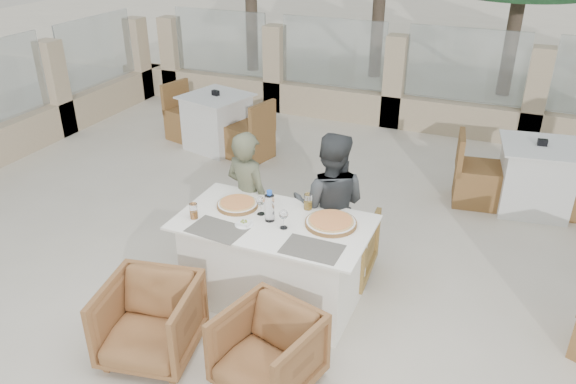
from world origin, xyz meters
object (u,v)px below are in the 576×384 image
at_px(wine_glass_near, 284,218).
at_px(beer_glass_right, 308,202).
at_px(beer_glass_left, 194,211).
at_px(bg_table_b, 535,178).
at_px(diner_left, 248,199).
at_px(bg_table_a, 217,122).
at_px(dining_table, 274,261).
at_px(pizza_right, 331,222).
at_px(pizza_left, 237,204).
at_px(water_bottle, 270,206).
at_px(armchair_near_left, 150,321).
at_px(armchair_near_right, 268,351).
at_px(armchair_far_left, 250,227).
at_px(wine_glass_centre, 261,205).
at_px(diner_right, 330,207).
at_px(olive_dish, 244,223).
at_px(armchair_far_right, 336,245).

xyz_separation_m(wine_glass_near, beer_glass_right, (0.06, 0.38, -0.02)).
xyz_separation_m(beer_glass_left, bg_table_b, (2.63, 2.84, -0.45)).
xyz_separation_m(diner_left, bg_table_a, (-1.69, 2.40, -0.28)).
bearing_deg(beer_glass_left, dining_table, 18.18).
bearing_deg(pizza_right, beer_glass_left, -162.78).
relative_size(pizza_left, water_bottle, 1.29).
relative_size(beer_glass_right, armchair_near_left, 0.20).
distance_m(wine_glass_near, armchair_near_right, 1.06).
xyz_separation_m(beer_glass_left, armchair_far_left, (0.11, 0.78, -0.55)).
relative_size(pizza_left, armchair_far_left, 0.55).
bearing_deg(armchair_near_right, armchair_far_left, 135.16).
distance_m(diner_left, bg_table_b, 3.31).
distance_m(pizza_right, armchair_near_right, 1.18).
xyz_separation_m(pizza_right, wine_glass_centre, (-0.60, -0.06, 0.06)).
bearing_deg(beer_glass_right, pizza_right, -33.76).
xyz_separation_m(pizza_left, bg_table_a, (-1.77, 2.74, -0.41)).
bearing_deg(armchair_far_left, beer_glass_left, 103.00).
relative_size(armchair_far_left, diner_left, 0.48).
bearing_deg(diner_left, armchair_far_left, -49.48).
height_order(armchair_near_right, bg_table_b, bg_table_b).
relative_size(water_bottle, wine_glass_centre, 1.49).
distance_m(beer_glass_right, bg_table_a, 3.48).
bearing_deg(bg_table_b, diner_right, -137.28).
bearing_deg(bg_table_a, dining_table, -38.48).
bearing_deg(water_bottle, armchair_far_left, 130.16).
distance_m(water_bottle, armchair_near_left, 1.28).
distance_m(wine_glass_centre, bg_table_a, 3.46).
bearing_deg(diner_left, wine_glass_near, 155.24).
bearing_deg(pizza_left, diner_right, 32.40).
xyz_separation_m(diner_right, bg_table_b, (1.70, 2.09, -0.31)).
xyz_separation_m(pizza_right, olive_dish, (-0.65, -0.28, -0.01)).
bearing_deg(wine_glass_centre, olive_dish, -101.81).
bearing_deg(diner_right, bg_table_a, -54.69).
bearing_deg(armchair_near_left, armchair_far_right, 47.70).
xyz_separation_m(wine_glass_centre, bg_table_b, (2.15, 2.57, -0.48)).
relative_size(water_bottle, diner_right, 0.20).
distance_m(armchair_far_left, diner_left, 0.39).
height_order(armchair_far_right, diner_left, diner_left).
height_order(pizza_left, bg_table_a, pizza_left).
relative_size(diner_right, bg_table_b, 0.85).
xyz_separation_m(armchair_near_left, diner_left, (0.10, 1.45, 0.35)).
xyz_separation_m(wine_glass_near, beer_glass_left, (-0.75, -0.14, -0.03)).
bearing_deg(beer_glass_left, diner_right, 39.07).
distance_m(beer_glass_right, armchair_near_left, 1.60).
distance_m(dining_table, armchair_far_left, 0.78).
bearing_deg(pizza_right, wine_glass_centre, -174.29).
bearing_deg(armchair_far_right, pizza_right, 96.85).
bearing_deg(wine_glass_near, armchair_near_left, -126.44).
bearing_deg(dining_table, diner_right, 61.35).
xyz_separation_m(armchair_far_left, armchair_near_right, (0.88, -1.50, 0.01)).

